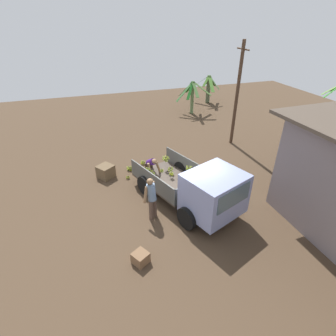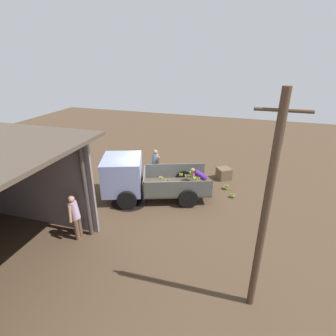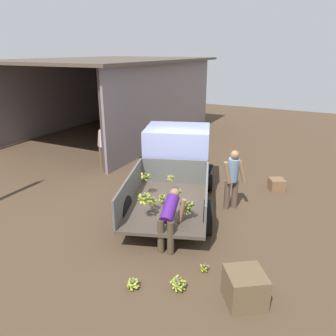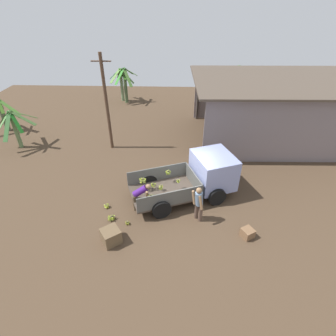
{
  "view_description": "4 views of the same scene",
  "coord_description": "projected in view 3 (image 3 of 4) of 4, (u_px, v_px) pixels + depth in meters",
  "views": [
    {
      "loc": [
        7.96,
        -3.18,
        6.64
      ],
      "look_at": [
        -0.2,
        -0.53,
        1.58
      ],
      "focal_mm": 28.0,
      "sensor_mm": 36.0,
      "label": 1
    },
    {
      "loc": [
        -3.89,
        10.25,
        6.11
      ],
      "look_at": [
        -0.61,
        -0.02,
        1.44
      ],
      "focal_mm": 28.0,
      "sensor_mm": 36.0,
      "label": 2
    },
    {
      "loc": [
        -7.61,
        -3.72,
        4.21
      ],
      "look_at": [
        0.1,
        0.37,
        1.05
      ],
      "focal_mm": 35.0,
      "sensor_mm": 36.0,
      "label": 3
    },
    {
      "loc": [
        -0.43,
        -9.57,
        8.02
      ],
      "look_at": [
        -0.78,
        0.24,
        1.52
      ],
      "focal_mm": 28.0,
      "sensor_mm": 36.0,
      "label": 4
    }
  ],
  "objects": [
    {
      "name": "banana_bunch_on_ground_1",
      "position": [
        179.0,
        285.0,
        6.04
      ],
      "size": [
        0.26,
        0.27,
        0.22
      ],
      "color": "brown",
      "rests_on": "ground"
    },
    {
      "name": "wooden_crate_1",
      "position": [
        277.0,
        185.0,
        10.36
      ],
      "size": [
        0.6,
        0.6,
        0.37
      ],
      "primitive_type": "cube",
      "rotation": [
        0.0,
        0.0,
        3.67
      ],
      "color": "brown",
      "rests_on": "ground"
    },
    {
      "name": "mud_patch_0",
      "position": [
        161.0,
        188.0,
        10.58
      ],
      "size": [
        1.63,
        1.63,
        0.01
      ],
      "primitive_type": "cylinder",
      "color": "black",
      "rests_on": "ground"
    },
    {
      "name": "person_worker_loading",
      "position": [
        169.0,
        216.0,
        7.16
      ],
      "size": [
        0.83,
        0.64,
        1.28
      ],
      "rotation": [
        0.0,
        0.0,
        0.16
      ],
      "color": "#463827",
      "rests_on": "ground"
    },
    {
      "name": "banana_bunch_on_ground_0",
      "position": [
        133.0,
        284.0,
        6.08
      ],
      "size": [
        0.26,
        0.25,
        0.2
      ],
      "color": "brown",
      "rests_on": "ground"
    },
    {
      "name": "banana_bunch_on_ground_3",
      "position": [
        204.0,
        267.0,
        6.57
      ],
      "size": [
        0.19,
        0.19,
        0.16
      ],
      "color": "brown",
      "rests_on": "ground"
    },
    {
      "name": "warehouse_shed",
      "position": [
        117.0,
        80.0,
        16.76
      ],
      "size": [
        10.82,
        7.57,
        3.8
      ],
      "rotation": [
        0.0,
        0.0,
        0.02
      ],
      "color": "gray",
      "rests_on": "ground"
    },
    {
      "name": "cargo_truck",
      "position": [
        176.0,
        159.0,
        10.04
      ],
      "size": [
        5.14,
        3.52,
        1.95
      ],
      "rotation": [
        0.0,
        0.0,
        0.36
      ],
      "color": "#463A31",
      "rests_on": "ground"
    },
    {
      "name": "ground",
      "position": [
        178.0,
        205.0,
        9.39
      ],
      "size": [
        36.0,
        36.0,
        0.0
      ],
      "primitive_type": "plane",
      "color": "#4A3727"
    },
    {
      "name": "person_bystander_near_shed",
      "position": [
        104.0,
        144.0,
        12.09
      ],
      "size": [
        0.48,
        0.66,
        1.69
      ],
      "rotation": [
        0.0,
        0.0,
        0.19
      ],
      "color": "brown",
      "rests_on": "ground"
    },
    {
      "name": "wooden_crate_0",
      "position": [
        245.0,
        288.0,
        5.71
      ],
      "size": [
        0.91,
        0.91,
        0.6
      ],
      "primitive_type": "cube",
      "rotation": [
        0.0,
        0.0,
        5.33
      ],
      "color": "brown",
      "rests_on": "ground"
    },
    {
      "name": "banana_bunch_on_ground_2",
      "position": [
        177.0,
        282.0,
        6.1
      ],
      "size": [
        0.27,
        0.27,
        0.22
      ],
      "color": "brown",
      "rests_on": "ground"
    },
    {
      "name": "banana_palm_1",
      "position": [
        9.0,
        95.0,
        18.08
      ],
      "size": [
        2.84,
        2.22,
        3.31
      ],
      "color": "#4A6932",
      "rests_on": "ground"
    },
    {
      "name": "person_foreground_visitor",
      "position": [
        233.0,
        177.0,
        8.89
      ],
      "size": [
        0.57,
        0.6,
        1.71
      ],
      "rotation": [
        0.0,
        0.0,
        3.88
      ],
      "color": "brown",
      "rests_on": "ground"
    }
  ]
}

